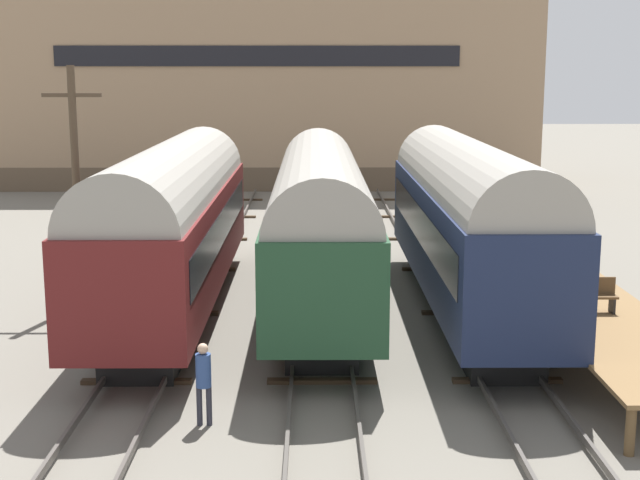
% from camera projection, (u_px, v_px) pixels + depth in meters
% --- Properties ---
extents(ground_plane, '(200.00, 200.00, 0.00)m').
position_uv_depth(ground_plane, '(321.00, 345.00, 23.97)').
color(ground_plane, '#6B665B').
extents(track_left, '(2.60, 60.00, 0.26)m').
position_uv_depth(track_left, '(158.00, 340.00, 23.91)').
color(track_left, '#4C4742').
rests_on(track_left, ground).
extents(track_middle, '(2.60, 60.00, 0.26)m').
position_uv_depth(track_middle, '(321.00, 339.00, 23.94)').
color(track_middle, '#4C4742').
rests_on(track_middle, ground).
extents(track_right, '(2.60, 60.00, 0.26)m').
position_uv_depth(track_right, '(483.00, 339.00, 23.98)').
color(track_right, '#4C4742').
rests_on(track_right, ground).
extents(train_car_green, '(2.96, 17.18, 5.00)m').
position_uv_depth(train_car_green, '(320.00, 215.00, 27.66)').
color(train_car_green, black).
rests_on(train_car_green, ground).
extents(train_car_maroon, '(2.99, 15.97, 5.17)m').
position_uv_depth(train_car_maroon, '(173.00, 218.00, 26.50)').
color(train_car_maroon, black).
rests_on(train_car_maroon, ground).
extents(train_car_navy, '(2.90, 15.80, 5.24)m').
position_uv_depth(train_car_navy, '(467.00, 217.00, 26.45)').
color(train_car_navy, black).
rests_on(train_car_navy, ground).
extents(station_platform, '(3.03, 14.42, 1.07)m').
position_uv_depth(station_platform, '(590.00, 308.00, 23.84)').
color(station_platform, brown).
rests_on(station_platform, ground).
extents(bench, '(1.40, 0.40, 0.91)m').
position_uv_depth(bench, '(589.00, 294.00, 23.13)').
color(bench, brown).
rests_on(bench, station_platform).
extents(person_worker, '(0.32, 0.32, 1.77)m').
position_uv_depth(person_worker, '(203.00, 376.00, 18.33)').
color(person_worker, '#282833').
rests_on(person_worker, ground).
extents(utility_pole, '(1.80, 0.24, 7.42)m').
position_uv_depth(utility_pole, '(76.00, 183.00, 27.36)').
color(utility_pole, '#473828').
rests_on(utility_pole, ground).
extents(warehouse_building, '(34.28, 10.60, 14.72)m').
position_uv_depth(warehouse_building, '(262.00, 69.00, 57.95)').
color(warehouse_building, brown).
rests_on(warehouse_building, ground).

